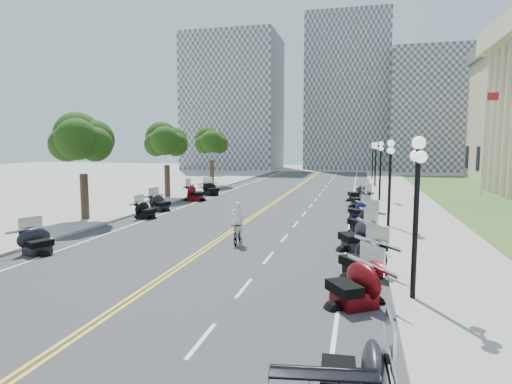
% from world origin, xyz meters
% --- Properties ---
extents(ground, '(160.00, 160.00, 0.00)m').
position_xyz_m(ground, '(0.00, 0.00, 0.00)').
color(ground, gray).
extents(road, '(16.00, 90.00, 0.01)m').
position_xyz_m(road, '(0.00, 10.00, 0.00)').
color(road, '#333335').
rests_on(road, ground).
extents(centerline_yellow_a, '(0.12, 90.00, 0.00)m').
position_xyz_m(centerline_yellow_a, '(-0.12, 10.00, 0.01)').
color(centerline_yellow_a, yellow).
rests_on(centerline_yellow_a, road).
extents(centerline_yellow_b, '(0.12, 90.00, 0.00)m').
position_xyz_m(centerline_yellow_b, '(0.12, 10.00, 0.01)').
color(centerline_yellow_b, yellow).
rests_on(centerline_yellow_b, road).
extents(edge_line_north, '(0.12, 90.00, 0.00)m').
position_xyz_m(edge_line_north, '(6.40, 10.00, 0.01)').
color(edge_line_north, white).
rests_on(edge_line_north, road).
extents(edge_line_south, '(0.12, 90.00, 0.00)m').
position_xyz_m(edge_line_south, '(-6.40, 10.00, 0.01)').
color(edge_line_south, white).
rests_on(edge_line_south, road).
extents(lane_dash_3, '(0.12, 2.00, 0.00)m').
position_xyz_m(lane_dash_3, '(3.20, -12.00, 0.01)').
color(lane_dash_3, white).
rests_on(lane_dash_3, road).
extents(lane_dash_4, '(0.12, 2.00, 0.00)m').
position_xyz_m(lane_dash_4, '(3.20, -8.00, 0.01)').
color(lane_dash_4, white).
rests_on(lane_dash_4, road).
extents(lane_dash_5, '(0.12, 2.00, 0.00)m').
position_xyz_m(lane_dash_5, '(3.20, -4.00, 0.01)').
color(lane_dash_5, white).
rests_on(lane_dash_5, road).
extents(lane_dash_6, '(0.12, 2.00, 0.00)m').
position_xyz_m(lane_dash_6, '(3.20, 0.00, 0.01)').
color(lane_dash_6, white).
rests_on(lane_dash_6, road).
extents(lane_dash_7, '(0.12, 2.00, 0.00)m').
position_xyz_m(lane_dash_7, '(3.20, 4.00, 0.01)').
color(lane_dash_7, white).
rests_on(lane_dash_7, road).
extents(lane_dash_8, '(0.12, 2.00, 0.00)m').
position_xyz_m(lane_dash_8, '(3.20, 8.00, 0.01)').
color(lane_dash_8, white).
rests_on(lane_dash_8, road).
extents(lane_dash_9, '(0.12, 2.00, 0.00)m').
position_xyz_m(lane_dash_9, '(3.20, 12.00, 0.01)').
color(lane_dash_9, white).
rests_on(lane_dash_9, road).
extents(lane_dash_10, '(0.12, 2.00, 0.00)m').
position_xyz_m(lane_dash_10, '(3.20, 16.00, 0.01)').
color(lane_dash_10, white).
rests_on(lane_dash_10, road).
extents(lane_dash_11, '(0.12, 2.00, 0.00)m').
position_xyz_m(lane_dash_11, '(3.20, 20.00, 0.01)').
color(lane_dash_11, white).
rests_on(lane_dash_11, road).
extents(lane_dash_12, '(0.12, 2.00, 0.00)m').
position_xyz_m(lane_dash_12, '(3.20, 24.00, 0.01)').
color(lane_dash_12, white).
rests_on(lane_dash_12, road).
extents(lane_dash_13, '(0.12, 2.00, 0.00)m').
position_xyz_m(lane_dash_13, '(3.20, 28.00, 0.01)').
color(lane_dash_13, white).
rests_on(lane_dash_13, road).
extents(lane_dash_14, '(0.12, 2.00, 0.00)m').
position_xyz_m(lane_dash_14, '(3.20, 32.00, 0.01)').
color(lane_dash_14, white).
rests_on(lane_dash_14, road).
extents(lane_dash_15, '(0.12, 2.00, 0.00)m').
position_xyz_m(lane_dash_15, '(3.20, 36.00, 0.01)').
color(lane_dash_15, white).
rests_on(lane_dash_15, road).
extents(lane_dash_16, '(0.12, 2.00, 0.00)m').
position_xyz_m(lane_dash_16, '(3.20, 40.00, 0.01)').
color(lane_dash_16, white).
rests_on(lane_dash_16, road).
extents(lane_dash_17, '(0.12, 2.00, 0.00)m').
position_xyz_m(lane_dash_17, '(3.20, 44.00, 0.01)').
color(lane_dash_17, white).
rests_on(lane_dash_17, road).
extents(lane_dash_18, '(0.12, 2.00, 0.00)m').
position_xyz_m(lane_dash_18, '(3.20, 48.00, 0.01)').
color(lane_dash_18, white).
rests_on(lane_dash_18, road).
extents(lane_dash_19, '(0.12, 2.00, 0.00)m').
position_xyz_m(lane_dash_19, '(3.20, 52.00, 0.01)').
color(lane_dash_19, white).
rests_on(lane_dash_19, road).
extents(sidewalk_north, '(5.00, 90.00, 0.15)m').
position_xyz_m(sidewalk_north, '(10.50, 10.00, 0.07)').
color(sidewalk_north, '#9E9991').
rests_on(sidewalk_north, ground).
extents(sidewalk_south, '(5.00, 90.00, 0.15)m').
position_xyz_m(sidewalk_south, '(-10.50, 10.00, 0.07)').
color(sidewalk_south, '#9E9991').
rests_on(sidewalk_south, ground).
extents(lawn, '(9.00, 60.00, 0.10)m').
position_xyz_m(lawn, '(17.50, 18.00, 0.05)').
color(lawn, '#356023').
rests_on(lawn, ground).
extents(distant_block_a, '(18.00, 14.00, 26.00)m').
position_xyz_m(distant_block_a, '(-18.00, 62.00, 13.00)').
color(distant_block_a, gray).
rests_on(distant_block_a, ground).
extents(distant_block_b, '(16.00, 12.00, 30.00)m').
position_xyz_m(distant_block_b, '(4.00, 68.00, 15.00)').
color(distant_block_b, gray).
rests_on(distant_block_b, ground).
extents(distant_block_c, '(20.00, 14.00, 22.00)m').
position_xyz_m(distant_block_c, '(22.00, 65.00, 11.00)').
color(distant_block_c, gray).
rests_on(distant_block_c, ground).
extents(street_lamp_1, '(0.50, 1.20, 4.90)m').
position_xyz_m(street_lamp_1, '(8.60, -8.00, 2.60)').
color(street_lamp_1, black).
rests_on(street_lamp_1, sidewalk_north).
extents(street_lamp_2, '(0.50, 1.20, 4.90)m').
position_xyz_m(street_lamp_2, '(8.60, 4.00, 2.60)').
color(street_lamp_2, black).
rests_on(street_lamp_2, sidewalk_north).
extents(street_lamp_3, '(0.50, 1.20, 4.90)m').
position_xyz_m(street_lamp_3, '(8.60, 16.00, 2.60)').
color(street_lamp_3, black).
rests_on(street_lamp_3, sidewalk_north).
extents(street_lamp_4, '(0.50, 1.20, 4.90)m').
position_xyz_m(street_lamp_4, '(8.60, 28.00, 2.60)').
color(street_lamp_4, black).
rests_on(street_lamp_4, sidewalk_north).
extents(street_lamp_5, '(0.50, 1.20, 4.90)m').
position_xyz_m(street_lamp_5, '(8.60, 40.00, 2.60)').
color(street_lamp_5, black).
rests_on(street_lamp_5, sidewalk_north).
extents(flagpole, '(1.10, 0.20, 10.00)m').
position_xyz_m(flagpole, '(18.00, 22.00, 5.00)').
color(flagpole, silver).
rests_on(flagpole, ground).
extents(tree_2, '(4.80, 4.80, 9.20)m').
position_xyz_m(tree_2, '(-10.00, 2.00, 4.75)').
color(tree_2, '#235619').
rests_on(tree_2, sidewalk_south).
extents(tree_3, '(4.80, 4.80, 9.20)m').
position_xyz_m(tree_3, '(-10.00, 14.00, 4.75)').
color(tree_3, '#235619').
rests_on(tree_3, sidewalk_south).
extents(tree_4, '(4.80, 4.80, 9.20)m').
position_xyz_m(tree_4, '(-10.00, 26.00, 4.75)').
color(tree_4, '#235619').
rests_on(tree_4, sidewalk_south).
extents(motorcycle_n_2, '(2.13, 2.13, 1.42)m').
position_xyz_m(motorcycle_n_2, '(6.95, -13.85, 0.71)').
color(motorcycle_n_2, black).
rests_on(motorcycle_n_2, road).
extents(motorcycle_n_3, '(2.97, 2.97, 1.50)m').
position_xyz_m(motorcycle_n_3, '(6.84, -8.76, 0.75)').
color(motorcycle_n_3, '#590A0C').
rests_on(motorcycle_n_3, road).
extents(motorcycle_n_4, '(3.05, 3.05, 1.52)m').
position_xyz_m(motorcycle_n_4, '(7.12, -5.76, 0.76)').
color(motorcycle_n_4, black).
rests_on(motorcycle_n_4, road).
extents(motorcycle_n_5, '(2.97, 2.97, 1.56)m').
position_xyz_m(motorcycle_n_5, '(6.88, -1.74, 0.78)').
color(motorcycle_n_5, black).
rests_on(motorcycle_n_5, road).
extents(motorcycle_n_6, '(2.89, 2.89, 1.46)m').
position_xyz_m(motorcycle_n_6, '(7.16, 2.47, 0.73)').
color(motorcycle_n_6, black).
rests_on(motorcycle_n_6, road).
extents(motorcycle_n_7, '(2.51, 2.51, 1.25)m').
position_xyz_m(motorcycle_n_7, '(6.95, 7.06, 0.63)').
color(motorcycle_n_7, black).
rests_on(motorcycle_n_7, road).
extents(motorcycle_n_8, '(2.78, 2.78, 1.51)m').
position_xyz_m(motorcycle_n_8, '(7.01, 12.18, 0.75)').
color(motorcycle_n_8, black).
rests_on(motorcycle_n_8, road).
extents(motorcycle_n_9, '(2.70, 2.70, 1.54)m').
position_xyz_m(motorcycle_n_9, '(6.76, 15.77, 0.77)').
color(motorcycle_n_9, black).
rests_on(motorcycle_n_9, road).
extents(motorcycle_n_10, '(1.91, 1.91, 1.27)m').
position_xyz_m(motorcycle_n_10, '(7.24, 20.74, 0.63)').
color(motorcycle_n_10, black).
rests_on(motorcycle_n_10, road).
extents(motorcycle_s_4, '(2.48, 2.48, 1.31)m').
position_xyz_m(motorcycle_s_4, '(-6.94, -5.77, 0.65)').
color(motorcycle_s_4, black).
rests_on(motorcycle_s_4, road).
extents(motorcycle_s_6, '(2.04, 2.04, 1.25)m').
position_xyz_m(motorcycle_s_6, '(-6.72, 3.75, 0.62)').
color(motorcycle_s_6, black).
rests_on(motorcycle_s_6, road).
extents(motorcycle_s_7, '(2.39, 2.39, 1.37)m').
position_xyz_m(motorcycle_s_7, '(-7.25, 6.88, 0.68)').
color(motorcycle_s_7, black).
rests_on(motorcycle_s_7, road).
extents(motorcycle_s_8, '(2.35, 2.35, 1.57)m').
position_xyz_m(motorcycle_s_8, '(-6.83, 12.80, 0.78)').
color(motorcycle_s_8, '#590A0C').
rests_on(motorcycle_s_8, road).
extents(motorcycle_s_9, '(2.74, 2.74, 1.38)m').
position_xyz_m(motorcycle_s_9, '(-6.83, 16.87, 0.69)').
color(motorcycle_s_9, black).
rests_on(motorcycle_s_9, road).
extents(bicycle, '(0.65, 1.81, 1.07)m').
position_xyz_m(bicycle, '(1.19, -1.81, 0.53)').
color(bicycle, '#A51414').
rests_on(bicycle, road).
extents(cyclist_rider, '(0.64, 0.42, 1.75)m').
position_xyz_m(cyclist_rider, '(1.19, -1.81, 1.94)').
color(cyclist_rider, white).
rests_on(cyclist_rider, bicycle).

